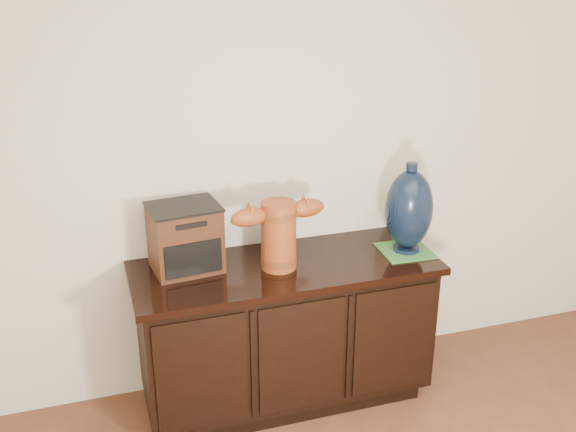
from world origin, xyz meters
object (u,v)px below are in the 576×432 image
object	(u,v)px
sideboard	(285,331)
terracotta_vessel	(279,231)
lamp_base	(409,210)
spray_can	(275,233)
tv_radio	(185,238)

from	to	relation	value
sideboard	terracotta_vessel	world-z (taller)	terracotta_vessel
sideboard	lamp_base	distance (m)	0.85
lamp_base	spray_can	bearing A→B (deg)	161.68
terracotta_vessel	lamp_base	world-z (taller)	lamp_base
sideboard	tv_radio	distance (m)	0.70
sideboard	tv_radio	world-z (taller)	tv_radio
sideboard	spray_can	world-z (taller)	spray_can
sideboard	terracotta_vessel	bearing A→B (deg)	-153.78
sideboard	lamp_base	size ratio (longest dim) A/B	3.25
lamp_base	spray_can	world-z (taller)	lamp_base
spray_can	lamp_base	bearing A→B (deg)	-18.32
lamp_base	spray_can	xyz separation A→B (m)	(-0.62, 0.20, -0.13)
lamp_base	spray_can	size ratio (longest dim) A/B	2.31
tv_radio	lamp_base	bearing A→B (deg)	-13.63
lamp_base	tv_radio	bearing A→B (deg)	172.72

